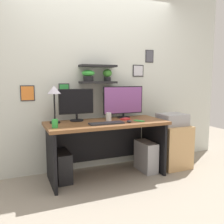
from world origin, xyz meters
The scene contains 16 objects.
ground_plane centered at (0.00, 0.00, 0.00)m, with size 8.00×8.00×0.00m, color gray.
back_wall_assembly centered at (0.00, 0.44, 1.35)m, with size 4.40×0.24×2.70m.
desk centered at (0.00, 0.05, 0.54)m, with size 1.58×0.68×0.75m.
monitor_left centered at (-0.35, 0.22, 0.98)m, with size 0.47×0.18×0.43m.
monitor_right centered at (0.35, 0.22, 0.99)m, with size 0.61×0.18×0.45m.
keyboard centered at (-0.06, -0.16, 0.76)m, with size 0.44×0.14×0.02m, color #2D2D33.
computer_mouse centered at (0.24, -0.17, 0.77)m, with size 0.06×0.09×0.03m, color #2D2D33.
desk_lamp centered at (-0.64, 0.16, 1.12)m, with size 0.17×0.17×0.48m.
cell_phone centered at (0.42, -0.13, 0.76)m, with size 0.07×0.14×0.01m, color green.
pen_cup centered at (-0.70, -0.15, 0.80)m, with size 0.07×0.07×0.10m, color green.
scissors_tray centered at (0.29, 0.04, 0.76)m, with size 0.12×0.08×0.02m, color red.
water_cup centered at (0.06, 0.07, 0.81)m, with size 0.07×0.07×0.11m, color white.
drawer_cabinet centered at (1.05, -0.01, 0.31)m, with size 0.44×0.50×0.63m, color tan.
printer centered at (1.05, -0.01, 0.71)m, with size 0.38×0.34×0.17m, color #9E9EA3.
computer_tower_left centered at (-0.58, 0.09, 0.19)m, with size 0.18×0.40×0.38m, color black.
computer_tower_right centered at (0.59, -0.03, 0.21)m, with size 0.18×0.40×0.42m, color #99999E.
Camera 1 is at (-1.16, -2.95, 1.30)m, focal length 39.13 mm.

